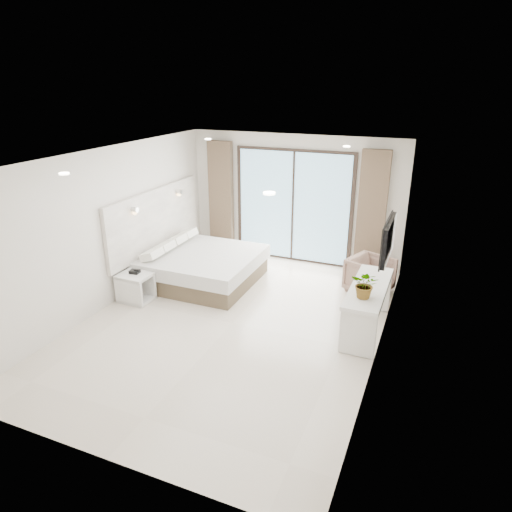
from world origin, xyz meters
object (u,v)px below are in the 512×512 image
at_px(bed, 202,266).
at_px(console_desk, 368,298).
at_px(nightstand, 136,287).
at_px(armchair, 370,274).

height_order(bed, console_desk, console_desk).
bearing_deg(nightstand, bed, 63.07).
bearing_deg(bed, nightstand, -119.09).
relative_size(bed, armchair, 2.81).
xyz_separation_m(bed, nightstand, (-0.67, -1.21, -0.05)).
distance_m(nightstand, armchair, 4.28).
bearing_deg(bed, armchair, 13.58).
bearing_deg(armchair, nightstand, 138.91).
relative_size(bed, console_desk, 1.22).
xyz_separation_m(bed, armchair, (3.12, 0.75, 0.06)).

